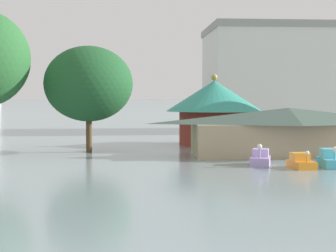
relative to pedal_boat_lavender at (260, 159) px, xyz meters
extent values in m
cube|color=#B299D8|center=(-0.02, -0.06, -0.18)|extent=(2.15, 2.93, 0.65)
cube|color=#C8ADF0|center=(0.08, 0.25, 0.44)|extent=(1.51, 1.49, 0.59)
cylinder|color=#B299D8|center=(-0.33, -1.06, 0.50)|extent=(0.14, 0.14, 0.70)
sphere|color=white|center=(-0.33, -1.06, 1.04)|extent=(0.39, 0.39, 0.39)
cube|color=orange|center=(2.57, -2.10, -0.23)|extent=(1.70, 2.49, 0.56)
cube|color=gold|center=(2.54, -1.81, 0.34)|extent=(1.35, 1.18, 0.59)
cylinder|color=orange|center=(2.67, -3.04, 0.32)|extent=(0.14, 0.14, 0.55)
sphere|color=white|center=(2.67, -3.04, 0.75)|extent=(0.31, 0.31, 0.31)
cube|color=#4CB7CC|center=(4.88, -1.69, -0.17)|extent=(1.55, 2.90, 0.68)
cube|color=#5DCDE2|center=(4.91, -1.34, 0.53)|extent=(1.23, 1.35, 0.70)
cylinder|color=#4CB7CC|center=(4.80, -2.81, 0.47)|extent=(0.14, 0.14, 0.59)
sphere|color=white|center=(4.80, -2.81, 0.97)|extent=(0.40, 0.40, 0.40)
cube|color=tan|center=(4.05, 6.28, 0.94)|extent=(16.84, 5.38, 2.90)
pyramid|color=#42564C|center=(4.05, 6.28, 3.10)|extent=(18.18, 6.19, 1.40)
cylinder|color=#993328|center=(-0.80, 17.61, 1.35)|extent=(7.64, 7.64, 3.71)
cone|color=teal|center=(-0.80, 17.61, 4.87)|extent=(10.57, 10.57, 3.33)
sphere|color=#B7993D|center=(-0.80, 17.61, 6.89)|extent=(0.70, 0.70, 0.70)
cylinder|color=brown|center=(-13.92, 10.80, 0.96)|extent=(0.56, 0.56, 2.94)
ellipsoid|color=#1E5128|center=(-13.92, 10.80, 6.01)|extent=(8.39, 8.39, 7.15)
cube|color=silver|center=(12.33, 41.98, 7.04)|extent=(20.01, 16.11, 15.10)
cube|color=#999993|center=(12.33, 41.98, 15.09)|extent=(20.41, 16.43, 1.00)
camera|label=1|loc=(-10.20, -40.99, 4.81)|focal=57.89mm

